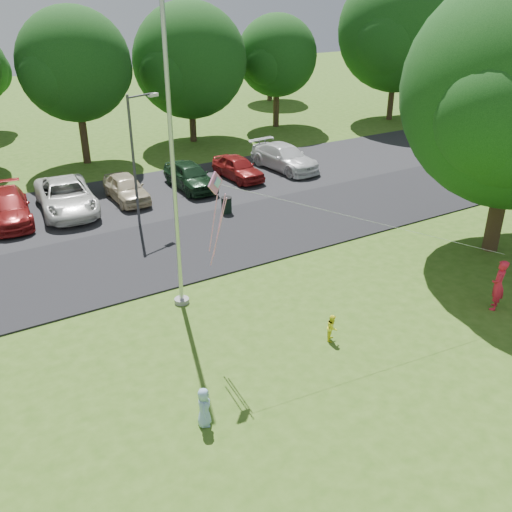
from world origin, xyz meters
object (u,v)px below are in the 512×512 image
child_yellow (332,327)px  kite (226,200)px  street_lamp (137,149)px  woman (498,285)px  child_blue (204,407)px  trash_can (227,206)px  flagpole (174,187)px

child_yellow → kite: kite is taller
street_lamp → woman: size_ratio=3.24×
kite → child_yellow: bearing=-54.2°
street_lamp → kite: (-1.20, -10.27, 1.21)m
child_blue → trash_can: bearing=-3.2°
street_lamp → kite: bearing=-115.3°
child_yellow → flagpole: bearing=80.8°
trash_can → kite: kite is taller
child_yellow → child_blue: child_blue is taller
street_lamp → child_yellow: bearing=-100.6°
child_yellow → child_blue: size_ratio=0.80×
woman → child_yellow: bearing=-45.4°
street_lamp → child_blue: street_lamp is taller
flagpole → woman: 11.01m
flagpole → street_lamp: flagpole is taller
woman → street_lamp: bearing=-92.5°
flagpole → kite: flagpole is taller
flagpole → child_blue: 7.02m
flagpole → child_yellow: bearing=-55.3°
woman → kite: kite is taller
flagpole → trash_can: flagpole is taller
trash_can → child_blue: bearing=-120.6°
woman → child_blue: (-10.77, 0.02, -0.35)m
woman → kite: (-8.63, 2.65, 3.78)m
trash_can → child_yellow: 10.96m
child_yellow → kite: bearing=111.2°
woman → child_blue: 10.78m
trash_can → child_yellow: child_yellow is taller
flagpole → woman: flagpole is taller
trash_can → child_blue: (-7.12, -12.06, 0.13)m
child_yellow → kite: 5.26m
flagpole → trash_can: bearing=50.9°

